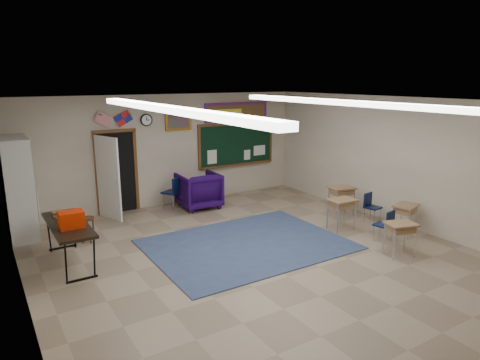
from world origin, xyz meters
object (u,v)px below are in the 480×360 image
student_desk_front_left (341,213)px  student_desk_front_right (341,199)px  folding_table (70,242)px  wooden_stool (88,229)px  wingback_armchair (199,190)px

student_desk_front_left → student_desk_front_right: bearing=48.3°
folding_table → wooden_stool: 1.09m
student_desk_front_right → wooden_stool: student_desk_front_right is taller
student_desk_front_right → wingback_armchair: bearing=148.6°
wingback_armchair → student_desk_front_left: wingback_armchair is taller
wingback_armchair → folding_table: (-3.66, -1.95, -0.04)m
wingback_armchair → student_desk_front_left: (1.98, -3.31, -0.07)m
student_desk_front_left → wooden_stool: 5.61m
wooden_stool → student_desk_front_right: bearing=-14.4°
student_desk_front_right → wooden_stool: bearing=176.5°
wingback_armchair → folding_table: size_ratio=0.55×
wingback_armchair → student_desk_front_right: (2.77, -2.52, -0.06)m
wingback_armchair → student_desk_front_left: bearing=123.2°
student_desk_front_right → folding_table: 6.45m
student_desk_front_left → folding_table: 5.80m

